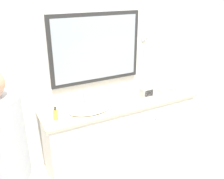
{
  "coord_description": "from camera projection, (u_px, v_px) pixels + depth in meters",
  "views": [
    {
      "loc": [
        -1.46,
        -2.25,
        2.25
      ],
      "look_at": [
        -0.14,
        0.31,
        1.04
      ],
      "focal_mm": 40.0,
      "sensor_mm": 36.0,
      "label": 1
    }
  ],
  "objects": [
    {
      "name": "ground_plane",
      "position": [
        132.0,
        167.0,
        3.34
      ],
      "size": [
        14.0,
        14.0,
        0.0
      ],
      "primitive_type": "plane",
      "color": "#B2A893"
    },
    {
      "name": "wall_back",
      "position": [
        110.0,
        63.0,
        3.34
      ],
      "size": [
        8.0,
        0.18,
        2.55
      ],
      "color": "white",
      "rests_on": "ground_plane"
    },
    {
      "name": "vanity_counter",
      "position": [
        121.0,
        129.0,
        3.42
      ],
      "size": [
        2.1,
        0.57,
        0.84
      ],
      "color": "white",
      "rests_on": "ground_plane"
    },
    {
      "name": "sink_basin",
      "position": [
        90.0,
        108.0,
        3.04
      ],
      "size": [
        0.54,
        0.39,
        0.18
      ],
      "color": "silver",
      "rests_on": "vanity_counter"
    },
    {
      "name": "soap_bottle",
      "position": [
        55.0,
        114.0,
        2.81
      ],
      "size": [
        0.05,
        0.06,
        0.16
      ],
      "color": "gold",
      "rests_on": "vanity_counter"
    },
    {
      "name": "appliance_box",
      "position": [
        147.0,
        92.0,
        3.39
      ],
      "size": [
        0.18,
        0.12,
        0.13
      ],
      "color": "#BCBCC1",
      "rests_on": "vanity_counter"
    },
    {
      "name": "picture_frame",
      "position": [
        134.0,
        100.0,
        3.18
      ],
      "size": [
        0.11,
        0.01,
        0.11
      ],
      "color": "#B2B2B7",
      "rests_on": "vanity_counter"
    },
    {
      "name": "hand_towel_near_sink",
      "position": [
        163.0,
        90.0,
        3.56
      ],
      "size": [
        0.14,
        0.11,
        0.05
      ],
      "color": "silver",
      "rests_on": "vanity_counter"
    },
    {
      "name": "hand_towel_far_corner",
      "position": [
        176.0,
        89.0,
        3.61
      ],
      "size": [
        0.2,
        0.1,
        0.04
      ],
      "color": "silver",
      "rests_on": "vanity_counter"
    },
    {
      "name": "metal_tray",
      "position": [
        130.0,
        94.0,
        3.48
      ],
      "size": [
        0.17,
        0.1,
        0.01
      ],
      "color": "#ADADB2",
      "rests_on": "vanity_counter"
    },
    {
      "name": "person",
      "position": [
        2.0,
        148.0,
        1.95
      ],
      "size": [
        0.39,
        0.39,
        1.73
      ],
      "color": "#33384C",
      "rests_on": "ground_plane"
    }
  ]
}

